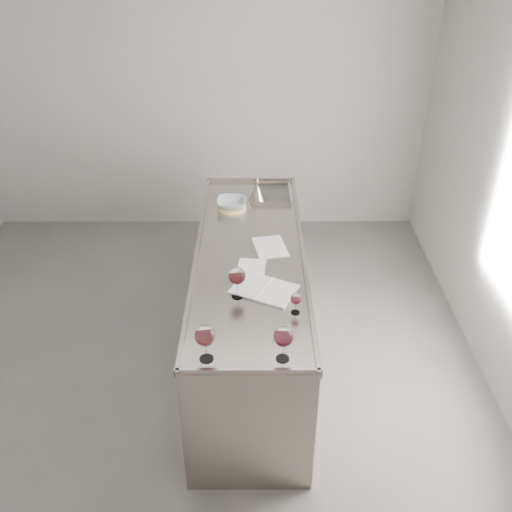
{
  "coord_description": "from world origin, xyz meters",
  "views": [
    {
      "loc": [
        0.54,
        -3.07,
        3.01
      ],
      "look_at": [
        0.54,
        0.13,
        1.02
      ],
      "focal_mm": 40.0,
      "sensor_mm": 36.0,
      "label": 1
    }
  ],
  "objects_px": {
    "wine_glass_left": "(205,336)",
    "counter": "(250,307)",
    "wine_glass_middle": "(237,277)",
    "wine_funnel": "(257,193)",
    "wine_glass_small": "(296,299)",
    "wine_glass_right": "(283,337)",
    "ceramic_bowl": "(231,203)",
    "notebook": "(264,289)"
  },
  "relations": [
    {
      "from": "wine_glass_left",
      "to": "counter",
      "type": "bearing_deg",
      "value": 78.31
    },
    {
      "from": "wine_glass_right",
      "to": "ceramic_bowl",
      "type": "xyz_separation_m",
      "value": [
        -0.33,
        1.76,
        -0.1
      ]
    },
    {
      "from": "counter",
      "to": "wine_glass_middle",
      "type": "relative_size",
      "value": 11.68
    },
    {
      "from": "counter",
      "to": "wine_glass_small",
      "type": "distance_m",
      "value": 0.92
    },
    {
      "from": "wine_glass_left",
      "to": "wine_glass_small",
      "type": "relative_size",
      "value": 1.6
    },
    {
      "from": "wine_glass_middle",
      "to": "wine_glass_small",
      "type": "height_order",
      "value": "wine_glass_middle"
    },
    {
      "from": "wine_glass_middle",
      "to": "wine_glass_right",
      "type": "distance_m",
      "value": 0.62
    },
    {
      "from": "wine_glass_right",
      "to": "wine_funnel",
      "type": "relative_size",
      "value": 1.0
    },
    {
      "from": "wine_funnel",
      "to": "ceramic_bowl",
      "type": "bearing_deg",
      "value": -144.23
    },
    {
      "from": "wine_glass_right",
      "to": "wine_glass_small",
      "type": "height_order",
      "value": "wine_glass_right"
    },
    {
      "from": "wine_glass_middle",
      "to": "wine_glass_small",
      "type": "distance_m",
      "value": 0.39
    },
    {
      "from": "counter",
      "to": "wine_glass_middle",
      "type": "bearing_deg",
      "value": -98.06
    },
    {
      "from": "wine_glass_right",
      "to": "ceramic_bowl",
      "type": "bearing_deg",
      "value": 100.69
    },
    {
      "from": "counter",
      "to": "ceramic_bowl",
      "type": "distance_m",
      "value": 0.86
    },
    {
      "from": "wine_glass_middle",
      "to": "wine_glass_small",
      "type": "xyz_separation_m",
      "value": [
        0.35,
        -0.16,
        -0.05
      ]
    },
    {
      "from": "wine_glass_left",
      "to": "wine_glass_right",
      "type": "height_order",
      "value": "wine_glass_left"
    },
    {
      "from": "counter",
      "to": "wine_glass_middle",
      "type": "height_order",
      "value": "wine_glass_middle"
    },
    {
      "from": "counter",
      "to": "wine_glass_left",
      "type": "bearing_deg",
      "value": -101.69
    },
    {
      "from": "counter",
      "to": "wine_glass_small",
      "type": "relative_size",
      "value": 17.8
    },
    {
      "from": "wine_glass_right",
      "to": "wine_glass_small",
      "type": "bearing_deg",
      "value": 77.06
    },
    {
      "from": "counter",
      "to": "ceramic_bowl",
      "type": "bearing_deg",
      "value": 102.47
    },
    {
      "from": "wine_glass_middle",
      "to": "wine_funnel",
      "type": "bearing_deg",
      "value": 84.59
    },
    {
      "from": "wine_glass_left",
      "to": "wine_glass_small",
      "type": "height_order",
      "value": "wine_glass_left"
    },
    {
      "from": "wine_glass_left",
      "to": "wine_funnel",
      "type": "xyz_separation_m",
      "value": [
        0.28,
        1.9,
        -0.09
      ]
    },
    {
      "from": "notebook",
      "to": "wine_glass_small",
      "type": "bearing_deg",
      "value": -25.93
    },
    {
      "from": "wine_glass_small",
      "to": "wine_glass_middle",
      "type": "bearing_deg",
      "value": 154.7
    },
    {
      "from": "counter",
      "to": "wine_glass_small",
      "type": "xyz_separation_m",
      "value": [
        0.27,
        -0.68,
        0.56
      ]
    },
    {
      "from": "wine_glass_left",
      "to": "notebook",
      "type": "relative_size",
      "value": 0.47
    },
    {
      "from": "wine_glass_left",
      "to": "notebook",
      "type": "xyz_separation_m",
      "value": [
        0.32,
        0.64,
        -0.15
      ]
    },
    {
      "from": "wine_glass_small",
      "to": "wine_funnel",
      "type": "distance_m",
      "value": 1.52
    },
    {
      "from": "wine_glass_middle",
      "to": "wine_glass_left",
      "type": "bearing_deg",
      "value": -104.89
    },
    {
      "from": "wine_glass_small",
      "to": "wine_funnel",
      "type": "height_order",
      "value": "wine_funnel"
    },
    {
      "from": "counter",
      "to": "wine_glass_left",
      "type": "height_order",
      "value": "wine_glass_left"
    },
    {
      "from": "wine_glass_middle",
      "to": "notebook",
      "type": "bearing_deg",
      "value": 22.45
    },
    {
      "from": "notebook",
      "to": "ceramic_bowl",
      "type": "bearing_deg",
      "value": 128.39
    },
    {
      "from": "wine_glass_small",
      "to": "wine_funnel",
      "type": "bearing_deg",
      "value": 98.37
    },
    {
      "from": "ceramic_bowl",
      "to": "wine_funnel",
      "type": "distance_m",
      "value": 0.25
    },
    {
      "from": "ceramic_bowl",
      "to": "counter",
      "type": "bearing_deg",
      "value": -77.53
    },
    {
      "from": "wine_glass_right",
      "to": "counter",
      "type": "bearing_deg",
      "value": 99.57
    },
    {
      "from": "notebook",
      "to": "wine_glass_right",
      "type": "bearing_deg",
      "value": -55.88
    },
    {
      "from": "wine_funnel",
      "to": "wine_glass_middle",
      "type": "bearing_deg",
      "value": -95.41
    },
    {
      "from": "notebook",
      "to": "ceramic_bowl",
      "type": "height_order",
      "value": "ceramic_bowl"
    }
  ]
}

